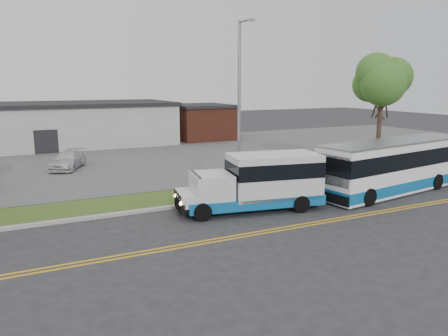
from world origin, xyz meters
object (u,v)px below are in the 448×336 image
tree_east (382,83)px  transit_bus (395,166)px  parked_car_b (68,160)px  shuttle_bus (260,180)px  streetlight_near (240,101)px

tree_east → transit_bus: 6.92m
tree_east → transit_bus: bearing=-124.3°
transit_bus → parked_car_b: transit_bus is taller
transit_bus → parked_car_b: (-16.30, 15.09, -0.80)m
shuttle_bus → transit_bus: transit_bus is taller
streetlight_near → transit_bus: (8.13, -3.93, -3.71)m
tree_east → parked_car_b: size_ratio=1.96×
tree_east → shuttle_bus: 13.28m
transit_bus → parked_car_b: bearing=128.7°
tree_east → streetlight_near: size_ratio=0.88×
streetlight_near → parked_car_b: 14.55m
streetlight_near → tree_east: bearing=1.4°
streetlight_near → parked_car_b: streetlight_near is taller
shuttle_bus → transit_bus: bearing=8.3°
streetlight_near → shuttle_bus: size_ratio=1.27×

